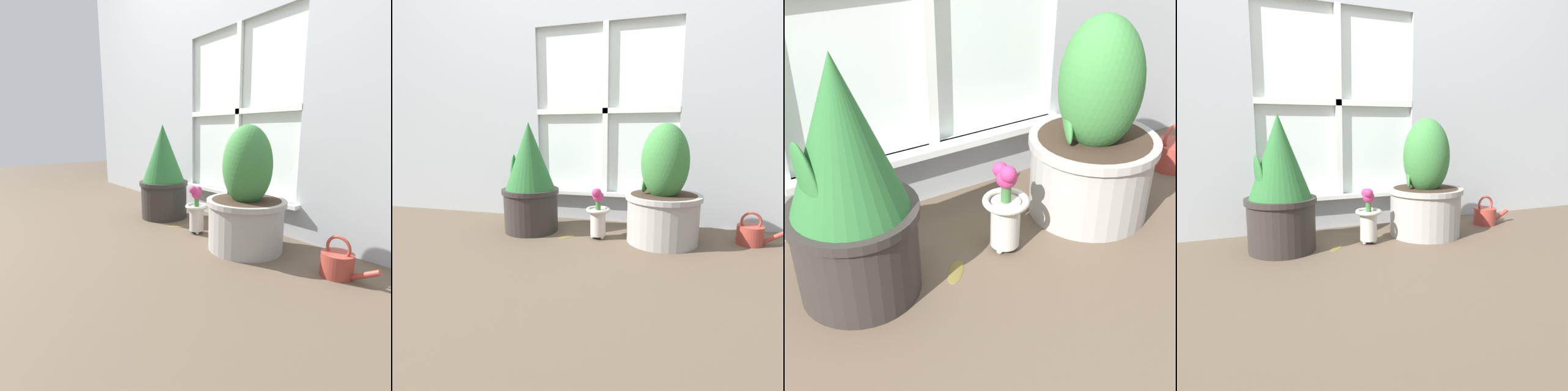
{
  "view_description": "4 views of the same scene",
  "coord_description": "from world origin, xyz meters",
  "views": [
    {
      "loc": [
        1.45,
        -1.04,
        0.62
      ],
      "look_at": [
        -0.03,
        0.16,
        0.22
      ],
      "focal_mm": 28.0,
      "sensor_mm": 36.0,
      "label": 1
    },
    {
      "loc": [
        0.4,
        -1.56,
        0.59
      ],
      "look_at": [
        -0.03,
        0.13,
        0.25
      ],
      "focal_mm": 28.0,
      "sensor_mm": 36.0,
      "label": 2
    },
    {
      "loc": [
        -0.71,
        -1.01,
        1.02
      ],
      "look_at": [
        -0.02,
        0.15,
        0.19
      ],
      "focal_mm": 50.0,
      "sensor_mm": 36.0,
      "label": 3
    },
    {
      "loc": [
        -0.65,
        -1.71,
        0.6
      ],
      "look_at": [
        0.07,
        0.11,
        0.25
      ],
      "focal_mm": 35.0,
      "sensor_mm": 36.0,
      "label": 4
    }
  ],
  "objects": [
    {
      "name": "wall_with_window",
      "position": [
        0.0,
        0.51,
        1.28
      ],
      "size": [
        4.4,
        0.1,
        2.5
      ],
      "color": "#B2B7BC",
      "rests_on": "ground_plane"
    },
    {
      "name": "flower_vase",
      "position": [
        0.04,
        0.11,
        0.15
      ],
      "size": [
        0.14,
        0.14,
        0.3
      ],
      "color": "#BCB7AD",
      "rests_on": "ground_plane"
    },
    {
      "name": "ground_plane",
      "position": [
        0.0,
        0.0,
        0.0
      ],
      "size": [
        10.0,
        10.0,
        0.0
      ],
      "primitive_type": "plane",
      "color": "brown"
    },
    {
      "name": "fallen_leaf",
      "position": [
        -0.15,
        0.08,
        0.0
      ],
      "size": [
        0.1,
        0.11,
        0.01
      ],
      "color": "brown",
      "rests_on": "ground_plane"
    },
    {
      "name": "potted_plant_left",
      "position": [
        -0.4,
        0.16,
        0.32
      ],
      "size": [
        0.35,
        0.35,
        0.67
      ],
      "color": "#2D2826",
      "rests_on": "ground_plane"
    },
    {
      "name": "potted_plant_right",
      "position": [
        0.4,
        0.15,
        0.26
      ],
      "size": [
        0.42,
        0.42,
        0.66
      ],
      "color": "#9E9993",
      "rests_on": "ground_plane"
    },
    {
      "name": "watering_can",
      "position": [
        0.88,
        0.22,
        0.06
      ],
      "size": [
        0.25,
        0.14,
        0.18
      ],
      "color": "#99382D",
      "rests_on": "ground_plane"
    }
  ]
}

